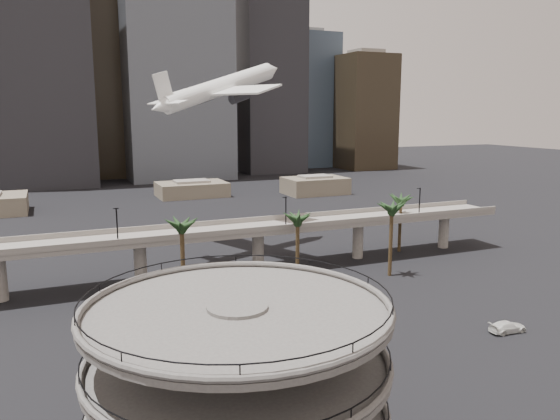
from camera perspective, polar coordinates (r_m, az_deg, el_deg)
name	(u,v)px	position (r m, az deg, el deg)	size (l,w,h in m)	color
parking_ramp	(239,389)	(42.14, -4.35, -18.14)	(22.20, 22.20, 17.35)	#524F4C
overpass	(201,237)	(99.93, -8.23, -2.86)	(130.00, 9.30, 14.70)	slate
palm_trees	(326,214)	(99.93, 4.83, -0.47)	(54.40, 18.40, 14.00)	#47351E
low_buildings	(153,194)	(186.17, -13.13, 1.67)	(135.00, 27.50, 6.80)	#685C4C
skyline	(137,77)	(259.78, -14.70, 13.33)	(269.00, 86.00, 123.56)	#7E6B57
airborne_jet	(220,88)	(115.27, -6.26, 12.57)	(33.13, 30.45, 12.69)	white
car_a	(346,372)	(64.87, 6.86, -16.43)	(1.88, 4.67, 1.59)	maroon
car_b	(304,334)	(74.29, 2.55, -12.82)	(1.56, 4.46, 1.47)	black
car_c	(508,327)	(82.51, 22.68, -11.20)	(2.18, 5.35, 1.55)	white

